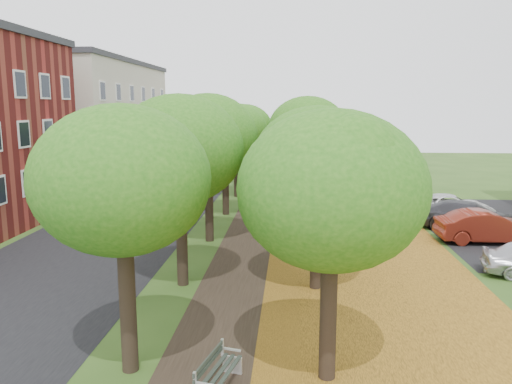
% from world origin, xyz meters
% --- Properties ---
extents(ground, '(120.00, 120.00, 0.00)m').
position_xyz_m(ground, '(0.00, 0.00, 0.00)').
color(ground, '#2D4C19').
rests_on(ground, ground).
extents(street_asphalt, '(8.00, 70.00, 0.01)m').
position_xyz_m(street_asphalt, '(-7.50, 15.00, 0.00)').
color(street_asphalt, black).
rests_on(street_asphalt, ground).
extents(footpath, '(3.20, 70.00, 0.01)m').
position_xyz_m(footpath, '(0.00, 15.00, 0.00)').
color(footpath, black).
rests_on(footpath, ground).
extents(leaf_verge, '(7.50, 70.00, 0.01)m').
position_xyz_m(leaf_verge, '(5.00, 15.00, 0.01)').
color(leaf_verge, '#B57721').
rests_on(leaf_verge, ground).
extents(parking_lot, '(9.00, 16.00, 0.01)m').
position_xyz_m(parking_lot, '(13.50, 16.00, 0.00)').
color(parking_lot, black).
rests_on(parking_lot, ground).
extents(tree_row_west, '(4.35, 34.35, 6.51)m').
position_xyz_m(tree_row_west, '(-2.20, 15.00, 4.64)').
color(tree_row_west, black).
rests_on(tree_row_west, ground).
extents(tree_row_east, '(4.35, 34.35, 6.51)m').
position_xyz_m(tree_row_east, '(2.60, 15.00, 4.64)').
color(tree_row_east, black).
rests_on(tree_row_east, ground).
extents(building_cream, '(10.30, 20.30, 10.40)m').
position_xyz_m(building_cream, '(-17.00, 33.00, 5.21)').
color(building_cream, beige).
rests_on(building_cream, ground).
extents(bench, '(0.91, 1.83, 0.83)m').
position_xyz_m(bench, '(0.08, -0.74, 0.43)').
color(bench, '#283229').
rests_on(bench, ground).
extents(car_red, '(4.68, 1.76, 1.53)m').
position_xyz_m(car_red, '(11.00, 12.65, 0.76)').
color(car_red, maroon).
rests_on(car_red, ground).
extents(car_grey, '(5.59, 3.88, 1.50)m').
position_xyz_m(car_grey, '(11.00, 15.00, 0.75)').
color(car_grey, '#35353A').
rests_on(car_grey, ground).
extents(car_white, '(5.05, 2.71, 1.35)m').
position_xyz_m(car_white, '(11.00, 18.08, 0.67)').
color(car_white, silver).
rests_on(car_white, ground).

